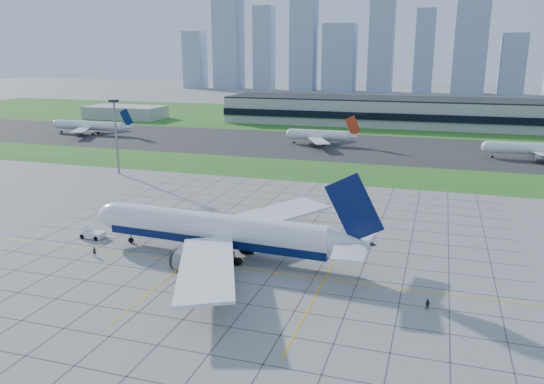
{
  "coord_description": "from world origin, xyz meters",
  "views": [
    {
      "loc": [
        36.29,
        -91.78,
        40.37
      ],
      "look_at": [
        -2.68,
        30.75,
        7.0
      ],
      "focal_mm": 35.0,
      "sensor_mm": 36.0,
      "label": 1
    }
  ],
  "objects_px": {
    "distant_jet_2": "(544,149)",
    "distant_jet_0": "(90,126)",
    "crew_near": "(95,251)",
    "distant_jet_1": "(321,135)",
    "crew_far": "(428,304)",
    "airliner": "(219,231)",
    "pushback_tug": "(92,234)",
    "light_mast": "(116,127)"
  },
  "relations": [
    {
      "from": "distant_jet_0",
      "to": "distant_jet_2",
      "type": "height_order",
      "value": "same"
    },
    {
      "from": "crew_near",
      "to": "distant_jet_0",
      "type": "xyz_separation_m",
      "value": [
        -108.31,
        148.03,
        3.52
      ]
    },
    {
      "from": "light_mast",
      "to": "airliner",
      "type": "height_order",
      "value": "light_mast"
    },
    {
      "from": "light_mast",
      "to": "distant_jet_1",
      "type": "relative_size",
      "value": 0.6
    },
    {
      "from": "distant_jet_0",
      "to": "distant_jet_2",
      "type": "relative_size",
      "value": 1.01
    },
    {
      "from": "distant_jet_2",
      "to": "distant_jet_1",
      "type": "bearing_deg",
      "value": 173.36
    },
    {
      "from": "airliner",
      "to": "crew_far",
      "type": "height_order",
      "value": "airliner"
    },
    {
      "from": "distant_jet_1",
      "to": "pushback_tug",
      "type": "bearing_deg",
      "value": -98.63
    },
    {
      "from": "distant_jet_0",
      "to": "distant_jet_1",
      "type": "height_order",
      "value": "same"
    },
    {
      "from": "light_mast",
      "to": "distant_jet_0",
      "type": "distance_m",
      "value": 104.38
    },
    {
      "from": "distant_jet_1",
      "to": "distant_jet_0",
      "type": "bearing_deg",
      "value": -178.51
    },
    {
      "from": "crew_far",
      "to": "distant_jet_2",
      "type": "xyz_separation_m",
      "value": [
        39.32,
        144.48,
        3.57
      ]
    },
    {
      "from": "distant_jet_0",
      "to": "distant_jet_2",
      "type": "xyz_separation_m",
      "value": [
        214.07,
        -7.49,
        -0.0
      ]
    },
    {
      "from": "airliner",
      "to": "crew_near",
      "type": "distance_m",
      "value": 26.24
    },
    {
      "from": "airliner",
      "to": "pushback_tug",
      "type": "xyz_separation_m",
      "value": [
        -32.03,
        1.22,
        -4.39
      ]
    },
    {
      "from": "light_mast",
      "to": "distant_jet_1",
      "type": "distance_m",
      "value": 98.43
    },
    {
      "from": "airliner",
      "to": "pushback_tug",
      "type": "relative_size",
      "value": 7.62
    },
    {
      "from": "distant_jet_0",
      "to": "light_mast",
      "type": "bearing_deg",
      "value": -48.89
    },
    {
      "from": "light_mast",
      "to": "pushback_tug",
      "type": "distance_m",
      "value": 70.45
    },
    {
      "from": "airliner",
      "to": "crew_far",
      "type": "relative_size",
      "value": 34.79
    },
    {
      "from": "crew_near",
      "to": "distant_jet_1",
      "type": "xyz_separation_m",
      "value": [
        14.07,
        151.22,
        3.51
      ]
    },
    {
      "from": "distant_jet_2",
      "to": "airliner",
      "type": "bearing_deg",
      "value": -121.51
    },
    {
      "from": "airliner",
      "to": "distant_jet_0",
      "type": "relative_size",
      "value": 1.37
    },
    {
      "from": "crew_near",
      "to": "crew_far",
      "type": "xyz_separation_m",
      "value": [
        66.44,
        -3.94,
        -0.05
      ]
    },
    {
      "from": "light_mast",
      "to": "crew_near",
      "type": "relative_size",
      "value": 13.2
    },
    {
      "from": "crew_far",
      "to": "distant_jet_0",
      "type": "xyz_separation_m",
      "value": [
        -174.75,
        151.97,
        3.57
      ]
    },
    {
      "from": "distant_jet_2",
      "to": "distant_jet_0",
      "type": "bearing_deg",
      "value": 178.0
    },
    {
      "from": "light_mast",
      "to": "distant_jet_2",
      "type": "distance_m",
      "value": 162.51
    },
    {
      "from": "light_mast",
      "to": "crew_far",
      "type": "height_order",
      "value": "light_mast"
    },
    {
      "from": "airliner",
      "to": "crew_far",
      "type": "bearing_deg",
      "value": -12.85
    },
    {
      "from": "distant_jet_1",
      "to": "crew_near",
      "type": "bearing_deg",
      "value": -95.32
    },
    {
      "from": "distant_jet_0",
      "to": "distant_jet_1",
      "type": "distance_m",
      "value": 122.42
    },
    {
      "from": "pushback_tug",
      "to": "distant_jet_0",
      "type": "bearing_deg",
      "value": 129.19
    },
    {
      "from": "light_mast",
      "to": "distant_jet_0",
      "type": "bearing_deg",
      "value": 131.11
    },
    {
      "from": "crew_near",
      "to": "airliner",
      "type": "bearing_deg",
      "value": -37.32
    },
    {
      "from": "light_mast",
      "to": "crew_near",
      "type": "height_order",
      "value": "light_mast"
    },
    {
      "from": "distant_jet_2",
      "to": "light_mast",
      "type": "bearing_deg",
      "value": -154.15
    },
    {
      "from": "distant_jet_0",
      "to": "distant_jet_2",
      "type": "bearing_deg",
      "value": -2.0
    },
    {
      "from": "crew_far",
      "to": "distant_jet_0",
      "type": "height_order",
      "value": "distant_jet_0"
    },
    {
      "from": "distant_jet_0",
      "to": "distant_jet_2",
      "type": "distance_m",
      "value": 214.2
    },
    {
      "from": "distant_jet_2",
      "to": "pushback_tug",
      "type": "bearing_deg",
      "value": -130.79
    },
    {
      "from": "crew_near",
      "to": "distant_jet_2",
      "type": "height_order",
      "value": "distant_jet_2"
    }
  ]
}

